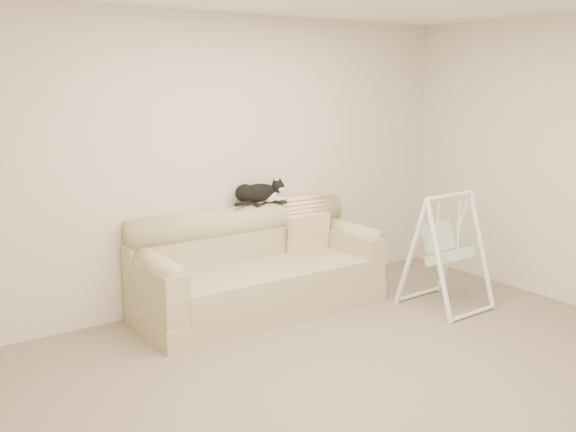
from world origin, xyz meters
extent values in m
plane|color=#706052|center=(0.00, 0.00, 0.00)|extent=(5.00, 5.00, 0.00)
cube|color=beige|center=(0.00, 2.00, 1.30)|extent=(5.00, 0.04, 2.60)
cube|color=#B8AA8D|center=(0.05, 1.53, 0.09)|extent=(2.20, 0.90, 0.18)
cube|color=#B8AA8D|center=(0.05, 1.42, 0.30)|extent=(1.80, 0.68, 0.24)
cube|color=#B8AA8D|center=(0.05, 1.87, 0.43)|extent=(2.20, 0.22, 0.50)
cylinder|color=#B8AA8D|center=(0.05, 1.87, 0.76)|extent=(2.16, 0.28, 0.28)
cube|color=#B8AA8D|center=(-0.94, 1.53, 0.39)|extent=(0.20, 0.88, 0.42)
cylinder|color=#B8AA8D|center=(-0.94, 1.53, 0.60)|extent=(0.18, 0.84, 0.18)
cube|color=#B8AA8D|center=(1.04, 1.53, 0.39)|extent=(0.20, 0.88, 0.42)
cylinder|color=#B8AA8D|center=(1.04, 1.53, 0.60)|extent=(0.18, 0.84, 0.18)
cube|color=black|center=(0.26, 1.84, 0.91)|extent=(0.18, 0.13, 0.02)
cube|color=gray|center=(0.26, 1.84, 0.92)|extent=(0.11, 0.08, 0.01)
cube|color=black|center=(0.44, 1.83, 0.91)|extent=(0.15, 0.15, 0.02)
ellipsoid|color=black|center=(0.25, 1.87, 1.00)|extent=(0.40, 0.20, 0.17)
ellipsoid|color=black|center=(0.11, 1.88, 1.01)|extent=(0.19, 0.17, 0.17)
ellipsoid|color=white|center=(0.36, 1.84, 0.97)|extent=(0.16, 0.11, 0.12)
ellipsoid|color=black|center=(0.44, 1.83, 1.05)|extent=(0.13, 0.13, 0.12)
ellipsoid|color=white|center=(0.45, 1.79, 1.03)|extent=(0.07, 0.06, 0.05)
sphere|color=#BF7272|center=(0.45, 1.76, 1.03)|extent=(0.01, 0.01, 0.01)
cone|color=black|center=(0.41, 1.85, 1.10)|extent=(0.06, 0.07, 0.06)
cone|color=black|center=(0.48, 1.85, 1.10)|extent=(0.06, 0.07, 0.06)
sphere|color=#AC8E22|center=(0.42, 1.79, 1.05)|extent=(0.02, 0.02, 0.02)
sphere|color=#AC8E22|center=(0.47, 1.79, 1.05)|extent=(0.02, 0.02, 0.02)
ellipsoid|color=white|center=(0.42, 1.80, 0.94)|extent=(0.07, 0.09, 0.04)
ellipsoid|color=white|center=(0.48, 1.80, 0.94)|extent=(0.07, 0.09, 0.04)
cylinder|color=black|center=(0.05, 1.81, 0.94)|extent=(0.22, 0.11, 0.04)
cylinder|color=#BC6336|center=(0.71, 1.87, 0.76)|extent=(0.46, 0.33, 0.33)
cube|color=#BC6336|center=(0.71, 1.70, 0.56)|extent=(0.46, 0.09, 0.42)
cylinder|color=white|center=(1.21, 0.51, 0.51)|extent=(0.06, 0.36, 1.03)
cylinder|color=white|center=(1.20, 0.83, 0.51)|extent=(0.06, 0.36, 1.03)
cylinder|color=white|center=(1.80, 0.54, 0.51)|extent=(0.06, 0.36, 1.03)
cylinder|color=white|center=(1.79, 0.85, 0.51)|extent=(0.06, 0.36, 1.03)
cylinder|color=white|center=(1.50, 0.68, 1.02)|extent=(0.59, 0.07, 0.05)
cylinder|color=white|center=(1.52, 0.37, 0.02)|extent=(0.59, 0.06, 0.04)
cylinder|color=white|center=(1.49, 1.00, 0.02)|extent=(0.59, 0.06, 0.04)
cube|color=white|center=(1.50, 0.65, 0.48)|extent=(0.35, 0.32, 0.19)
cube|color=white|center=(1.50, 0.79, 0.63)|extent=(0.35, 0.17, 0.27)
cylinder|color=white|center=(1.36, 0.68, 0.78)|extent=(0.02, 0.02, 0.49)
cylinder|color=white|center=(1.65, 0.69, 0.78)|extent=(0.02, 0.02, 0.49)
camera|label=1|loc=(-2.83, -3.10, 2.02)|focal=40.00mm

